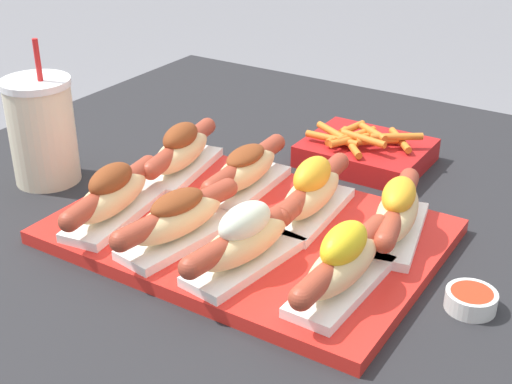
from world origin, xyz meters
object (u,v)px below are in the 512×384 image
hot_dog_4 (181,151)px  hot_dog_7 (397,212)px  drink_cup (42,131)px  fries_basket (366,151)px  hot_dog_2 (245,239)px  hot_dog_3 (343,263)px  hot_dog_5 (246,170)px  hot_dog_0 (112,195)px  serving_tray (248,232)px  sauce_bowl (471,299)px  hot_dog_6 (313,190)px  hot_dog_1 (178,218)px

hot_dog_4 → hot_dog_7: (0.34, -0.01, 0.00)m
drink_cup → fries_basket: size_ratio=1.17×
hot_dog_2 → drink_cup: 0.40m
hot_dog_3 → hot_dog_4: 0.37m
hot_dog_5 → drink_cup: size_ratio=0.93×
hot_dog_2 → hot_dog_7: (0.12, 0.16, -0.00)m
hot_dog_2 → hot_dog_0: bearing=179.0°
serving_tray → sauce_bowl: sauce_bowl is taller
hot_dog_2 → hot_dog_7: hot_dog_2 is taller
serving_tray → hot_dog_4: size_ratio=2.35×
drink_cup → hot_dog_4: bearing=29.2°
hot_dog_0 → drink_cup: (-0.19, 0.06, 0.03)m
hot_dog_2 → hot_dog_6: hot_dog_6 is taller
serving_tray → hot_dog_2: hot_dog_2 is taller
hot_dog_4 → drink_cup: 0.21m
hot_dog_2 → fries_basket: bearing=92.7°
hot_dog_2 → drink_cup: drink_cup is taller
drink_cup → hot_dog_0: bearing=-17.9°
hot_dog_0 → fries_basket: (0.19, 0.37, -0.03)m
hot_dog_0 → hot_dog_5: hot_dog_0 is taller
hot_dog_3 → hot_dog_6: (-0.11, 0.14, 0.00)m
hot_dog_3 → serving_tray: bearing=158.3°
hot_dog_1 → hot_dog_5: hot_dog_1 is taller
hot_dog_3 → hot_dog_4: bearing=156.0°
hot_dog_4 → sauce_bowl: hot_dog_4 is taller
hot_dog_7 → sauce_bowl: 0.15m
hot_dog_0 → hot_dog_4: size_ratio=1.00×
serving_tray → drink_cup: (-0.35, -0.02, 0.07)m
hot_dog_0 → sauce_bowl: size_ratio=3.56×
hot_dog_0 → hot_dog_4: 0.16m
hot_dog_4 → fries_basket: size_ratio=1.08×
hot_dog_6 → sauce_bowl: 0.25m
hot_dog_4 → hot_dog_5: 0.11m
hot_dog_6 → drink_cup: size_ratio=0.93×
drink_cup → fries_basket: (0.38, 0.31, -0.06)m
hot_dog_6 → fries_basket: bearing=96.4°
hot_dog_2 → hot_dog_4: 0.27m
serving_tray → hot_dog_3: hot_dog_3 is taller
hot_dog_2 → hot_dog_6: 0.15m
hot_dog_2 → hot_dog_3: 0.12m
hot_dog_1 → hot_dog_6: bearing=54.9°
hot_dog_5 → hot_dog_3: bearing=-33.7°
fries_basket → hot_dog_2: bearing=-87.3°
hot_dog_4 → drink_cup: (-0.18, -0.10, 0.03)m
fries_basket → hot_dog_0: bearing=-116.9°
hot_dog_0 → hot_dog_7: hot_dog_7 is taller
hot_dog_6 → fries_basket: size_ratio=1.09×
hot_dog_0 → drink_cup: size_ratio=0.93×
hot_dog_2 → hot_dog_4: hot_dog_2 is taller
sauce_bowl → hot_dog_2: bearing=-160.9°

